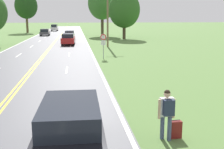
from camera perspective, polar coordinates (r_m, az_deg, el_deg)
The scene contains 12 objects.
hitchhiker_person at distance 9.19m, azimuth 11.11°, elevation -7.07°, with size 0.57×0.41×1.69m.
suitcase at distance 9.66m, azimuth 12.67°, elevation -10.88°, with size 0.45×0.19×0.63m.
traffic_sign at distance 27.07m, azimuth -1.78°, elevation 7.01°, with size 0.60×0.10×2.36m.
utility_pole_midground at distance 37.72m, azimuth -0.90°, elevation 12.92°, with size 1.80×0.24×9.29m.
tree_mid_treeline at distance 60.14m, azimuth -2.01°, elevation 14.28°, with size 5.92×5.92×10.18m.
tree_right_cluster at distance 51.71m, azimuth 2.52°, elevation 13.00°, with size 5.63×5.63×8.45m.
tree_far_back at distance 75.14m, azimuth -17.06°, elevation 13.18°, with size 5.57×5.57×9.87m.
car_black_suv_approaching at distance 8.40m, azimuth -8.46°, elevation -10.29°, with size 1.98×4.13×1.53m.
car_red_suv_mid_near at distance 41.10m, azimuth -8.87°, elevation 7.20°, with size 1.98×4.80×1.62m.
car_champagne_hatchback_mid_far at distance 50.63m, azimuth -8.59°, elevation 7.95°, with size 1.79×4.30×1.55m.
car_dark_grey_hatchback_receding at distance 62.32m, azimuth -13.47°, elevation 8.39°, with size 1.92×3.88×1.44m.
car_white_suv_distant at distance 82.59m, azimuth -11.62°, elevation 9.32°, with size 1.90×4.29×1.87m.
Camera 1 is at (3.35, -4.69, 3.94)m, focal length 45.00 mm.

